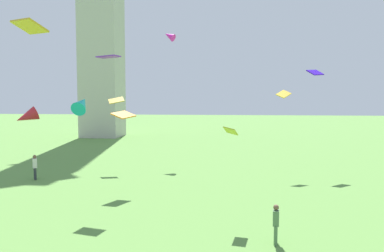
{
  "coord_description": "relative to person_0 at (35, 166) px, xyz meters",
  "views": [
    {
      "loc": [
        5.0,
        -4.86,
        5.83
      ],
      "look_at": [
        2.68,
        17.7,
        4.11
      ],
      "focal_mm": 35.78,
      "sensor_mm": 36.0,
      "label": 1
    }
  ],
  "objects": [
    {
      "name": "person_0",
      "position": [
        0.0,
        0.0,
        0.0
      ],
      "size": [
        0.47,
        0.53,
        1.76
      ],
      "rotation": [
        0.0,
        0.0,
        2.14
      ],
      "color": "#2D3338",
      "rests_on": "ground_plane"
    },
    {
      "name": "person_1",
      "position": [
        15.59,
        -10.38,
        -0.09
      ],
      "size": [
        0.28,
        0.49,
        1.6
      ],
      "rotation": [
        0.0,
        0.0,
        4.6
      ],
      "color": "#51754C",
      "rests_on": "ground_plane"
    },
    {
      "name": "kite_flying_0",
      "position": [
        6.92,
        -4.39,
        7.1
      ],
      "size": [
        1.32,
        1.04,
        0.12
      ],
      "rotation": [
        0.0,
        0.0,
        6.07
      ],
      "color": "purple"
    },
    {
      "name": "kite_flying_1",
      "position": [
        17.71,
        3.96,
        5.06
      ],
      "size": [
        1.24,
        1.15,
        0.67
      ],
      "rotation": [
        0.0,
        0.0,
        3.99
      ],
      "color": "gold"
    },
    {
      "name": "kite_flying_2",
      "position": [
        4.5,
        4.83,
        4.57
      ],
      "size": [
        1.45,
        1.16,
        0.64
      ],
      "rotation": [
        0.0,
        0.0,
        3.53
      ],
      "color": "gold"
    },
    {
      "name": "kite_flying_3",
      "position": [
        3.58,
        -6.69,
        8.41
      ],
      "size": [
        2.08,
        1.88,
        0.64
      ],
      "rotation": [
        0.0,
        0.0,
        5.75
      ],
      "color": "gold"
    },
    {
      "name": "kite_flying_4",
      "position": [
        0.15,
        8.4,
        4.21
      ],
      "size": [
        1.4,
        2.36,
        2.13
      ],
      "rotation": [
        0.0,
        0.0,
        3.15
      ],
      "color": "#1CB9BB"
    },
    {
      "name": "kite_flying_5",
      "position": [
        7.1,
        -2.19,
        3.73
      ],
      "size": [
        1.41,
        1.63,
        0.49
      ],
      "rotation": [
        0.0,
        0.0,
        4.32
      ],
      "color": "orange"
    },
    {
      "name": "kite_flying_7",
      "position": [
        7.96,
        10.43,
        10.55
      ],
      "size": [
        1.4,
        1.11,
        1.1
      ],
      "rotation": [
        0.0,
        0.0,
        4.34
      ],
      "color": "#E622B5"
    },
    {
      "name": "kite_flying_8",
      "position": [
        20.28,
        5.37,
        6.75
      ],
      "size": [
        1.47,
        1.41,
        0.54
      ],
      "rotation": [
        0.0,
        0.0,
        3.88
      ],
      "color": "#2E0BB9"
    },
    {
      "name": "kite_flying_10",
      "position": [
        13.77,
        -7.47,
        3.24
      ],
      "size": [
        0.73,
        0.94,
        0.48
      ],
      "rotation": [
        0.0,
        0.0,
        1.33
      ],
      "color": "gold"
    },
    {
      "name": "kite_flying_11",
      "position": [
        -5.1,
        8.18,
        3.02
      ],
      "size": [
        2.56,
        2.43,
        1.93
      ],
      "rotation": [
        0.0,
        0.0,
        5.39
      ],
      "color": "red"
    }
  ]
}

